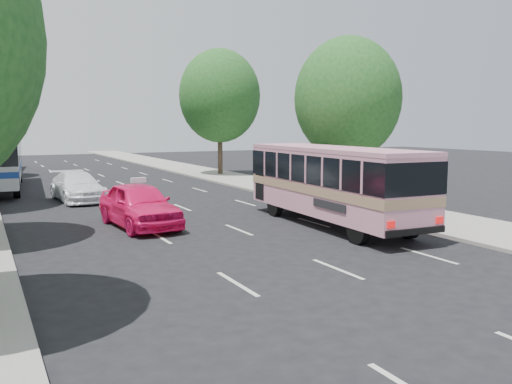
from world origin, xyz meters
TOP-DOWN VIEW (x-y plane):
  - ground at (0.00, 0.00)m, footprint 120.00×120.00m
  - sidewalk_right at (8.50, 20.00)m, footprint 4.00×90.00m
  - tree_right_near at (8.78, 7.94)m, footprint 5.10×5.10m
  - tree_right_far at (9.08, 23.94)m, footprint 6.00×6.00m
  - pink_bus at (4.50, 3.22)m, footprint 2.77×9.30m
  - pink_taxi at (-2.00, 6.23)m, footprint 2.31×4.98m
  - white_pickup at (-2.87, 14.50)m, footprint 2.34×5.03m
  - taxi_roof_sign at (-2.00, 6.23)m, footprint 0.56×0.22m

SIDE VIEW (x-z plane):
  - ground at x=0.00m, z-range 0.00..0.00m
  - sidewalk_right at x=8.50m, z-range 0.00..0.12m
  - white_pickup at x=-2.87m, z-range 0.00..1.42m
  - pink_taxi at x=-2.00m, z-range 0.00..1.65m
  - taxi_roof_sign at x=-2.00m, z-range 1.65..1.83m
  - pink_bus at x=4.50m, z-range 0.36..3.29m
  - tree_right_near at x=8.78m, z-range 1.23..9.18m
  - tree_right_far at x=9.08m, z-range 1.45..10.80m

